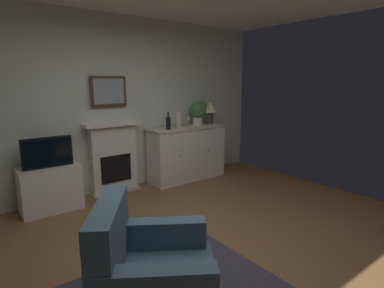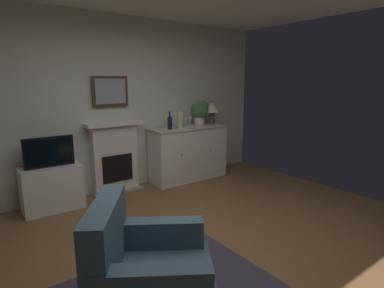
{
  "view_description": "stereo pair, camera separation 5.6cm",
  "coord_description": "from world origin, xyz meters",
  "px_view_note": "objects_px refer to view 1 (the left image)",
  "views": [
    {
      "loc": [
        -1.86,
        -2.16,
        1.71
      ],
      "look_at": [
        0.25,
        0.61,
        1.0
      ],
      "focal_mm": 28.97,
      "sensor_mm": 36.0,
      "label": 1
    },
    {
      "loc": [
        -1.82,
        -2.2,
        1.71
      ],
      "look_at": [
        0.25,
        0.61,
        1.0
      ],
      "focal_mm": 28.97,
      "sensor_mm": 36.0,
      "label": 2
    }
  ],
  "objects_px": {
    "fireplace_unit": "(113,158)",
    "wine_glass_center": "(188,119)",
    "framed_picture": "(109,91)",
    "wine_glass_left": "(185,120)",
    "potted_plant_small": "(198,111)",
    "vase_decorative": "(179,120)",
    "sideboard_cabinet": "(187,153)",
    "table_lamp": "(210,109)",
    "armchair": "(150,276)",
    "tv_set": "(47,153)",
    "wine_bottle": "(168,123)",
    "tv_cabinet": "(50,189)"
  },
  "relations": [
    {
      "from": "table_lamp",
      "to": "fireplace_unit",
      "type": "bearing_deg",
      "value": 174.41
    },
    {
      "from": "wine_bottle",
      "to": "potted_plant_small",
      "type": "height_order",
      "value": "potted_plant_small"
    },
    {
      "from": "armchair",
      "to": "framed_picture",
      "type": "bearing_deg",
      "value": 71.61
    },
    {
      "from": "framed_picture",
      "to": "fireplace_unit",
      "type": "bearing_deg",
      "value": -90.0
    },
    {
      "from": "framed_picture",
      "to": "armchair",
      "type": "xyz_separation_m",
      "value": [
        -0.92,
        -2.77,
        -1.18
      ]
    },
    {
      "from": "wine_glass_left",
      "to": "potted_plant_small",
      "type": "distance_m",
      "value": 0.39
    },
    {
      "from": "wine_glass_left",
      "to": "wine_glass_center",
      "type": "relative_size",
      "value": 1.0
    },
    {
      "from": "fireplace_unit",
      "to": "wine_glass_left",
      "type": "xyz_separation_m",
      "value": [
        1.22,
        -0.22,
        0.51
      ]
    },
    {
      "from": "wine_bottle",
      "to": "potted_plant_small",
      "type": "relative_size",
      "value": 0.67
    },
    {
      "from": "table_lamp",
      "to": "armchair",
      "type": "height_order",
      "value": "table_lamp"
    },
    {
      "from": "vase_decorative",
      "to": "fireplace_unit",
      "type": "bearing_deg",
      "value": 168.14
    },
    {
      "from": "fireplace_unit",
      "to": "framed_picture",
      "type": "xyz_separation_m",
      "value": [
        0.0,
        0.05,
        1.01
      ]
    },
    {
      "from": "table_lamp",
      "to": "wine_bottle",
      "type": "xyz_separation_m",
      "value": [
        -0.94,
        -0.05,
        -0.17
      ]
    },
    {
      "from": "table_lamp",
      "to": "tv_set",
      "type": "height_order",
      "value": "table_lamp"
    },
    {
      "from": "table_lamp",
      "to": "wine_glass_center",
      "type": "xyz_separation_m",
      "value": [
        -0.48,
        0.01,
        -0.16
      ]
    },
    {
      "from": "wine_bottle",
      "to": "tv_set",
      "type": "relative_size",
      "value": 0.47
    },
    {
      "from": "potted_plant_small",
      "to": "vase_decorative",
      "type": "bearing_deg",
      "value": -169.01
    },
    {
      "from": "wine_bottle",
      "to": "tv_cabinet",
      "type": "bearing_deg",
      "value": 178.08
    },
    {
      "from": "fireplace_unit",
      "to": "wine_glass_center",
      "type": "relative_size",
      "value": 6.67
    },
    {
      "from": "wine_glass_left",
      "to": "potted_plant_small",
      "type": "height_order",
      "value": "potted_plant_small"
    },
    {
      "from": "sideboard_cabinet",
      "to": "potted_plant_small",
      "type": "xyz_separation_m",
      "value": [
        0.28,
        0.05,
        0.72
      ]
    },
    {
      "from": "wine_glass_center",
      "to": "tv_cabinet",
      "type": "height_order",
      "value": "wine_glass_center"
    },
    {
      "from": "wine_glass_left",
      "to": "tv_set",
      "type": "relative_size",
      "value": 0.27
    },
    {
      "from": "fireplace_unit",
      "to": "wine_glass_left",
      "type": "distance_m",
      "value": 1.34
    },
    {
      "from": "wine_glass_center",
      "to": "tv_set",
      "type": "relative_size",
      "value": 0.27
    },
    {
      "from": "framed_picture",
      "to": "wine_glass_left",
      "type": "distance_m",
      "value": 1.34
    },
    {
      "from": "wine_glass_left",
      "to": "vase_decorative",
      "type": "height_order",
      "value": "vase_decorative"
    },
    {
      "from": "framed_picture",
      "to": "table_lamp",
      "type": "xyz_separation_m",
      "value": [
        1.81,
        -0.22,
        -0.34
      ]
    },
    {
      "from": "fireplace_unit",
      "to": "wine_glass_center",
      "type": "bearing_deg",
      "value": -6.99
    },
    {
      "from": "fireplace_unit",
      "to": "wine_bottle",
      "type": "distance_m",
      "value": 1.03
    },
    {
      "from": "armchair",
      "to": "wine_glass_left",
      "type": "bearing_deg",
      "value": 49.52
    },
    {
      "from": "fireplace_unit",
      "to": "vase_decorative",
      "type": "relative_size",
      "value": 3.91
    },
    {
      "from": "sideboard_cabinet",
      "to": "wine_glass_center",
      "type": "distance_m",
      "value": 0.59
    },
    {
      "from": "framed_picture",
      "to": "wine_bottle",
      "type": "relative_size",
      "value": 1.9
    },
    {
      "from": "framed_picture",
      "to": "wine_glass_left",
      "type": "bearing_deg",
      "value": -12.2
    },
    {
      "from": "fireplace_unit",
      "to": "tv_cabinet",
      "type": "xyz_separation_m",
      "value": [
        -0.98,
        -0.16,
        -0.25
      ]
    },
    {
      "from": "tv_cabinet",
      "to": "wine_glass_center",
      "type": "bearing_deg",
      "value": -0.02
    },
    {
      "from": "wine_bottle",
      "to": "armchair",
      "type": "height_order",
      "value": "wine_bottle"
    },
    {
      "from": "wine_bottle",
      "to": "tv_cabinet",
      "type": "distance_m",
      "value": 2.0
    },
    {
      "from": "fireplace_unit",
      "to": "tv_set",
      "type": "xyz_separation_m",
      "value": [
        -0.97,
        -0.19,
        0.25
      ]
    },
    {
      "from": "wine_bottle",
      "to": "armchair",
      "type": "relative_size",
      "value": 0.27
    },
    {
      "from": "tv_cabinet",
      "to": "potted_plant_small",
      "type": "bearing_deg",
      "value": 0.68
    },
    {
      "from": "sideboard_cabinet",
      "to": "potted_plant_small",
      "type": "bearing_deg",
      "value": 9.05
    },
    {
      "from": "tv_cabinet",
      "to": "armchair",
      "type": "distance_m",
      "value": 2.57
    },
    {
      "from": "framed_picture",
      "to": "tv_set",
      "type": "xyz_separation_m",
      "value": [
        -0.97,
        -0.23,
        -0.76
      ]
    },
    {
      "from": "fireplace_unit",
      "to": "wine_bottle",
      "type": "xyz_separation_m",
      "value": [
        0.88,
        -0.22,
        0.5
      ]
    },
    {
      "from": "wine_glass_left",
      "to": "tv_set",
      "type": "height_order",
      "value": "wine_glass_left"
    },
    {
      "from": "potted_plant_small",
      "to": "armchair",
      "type": "xyz_separation_m",
      "value": [
        -2.49,
        -2.59,
        -0.81
      ]
    },
    {
      "from": "sideboard_cabinet",
      "to": "armchair",
      "type": "relative_size",
      "value": 1.29
    },
    {
      "from": "armchair",
      "to": "table_lamp",
      "type": "bearing_deg",
      "value": 43.01
    }
  ]
}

